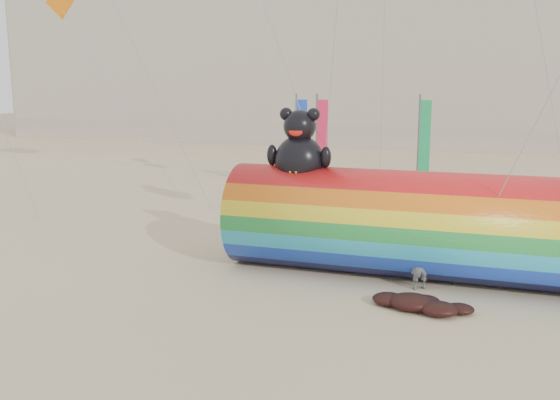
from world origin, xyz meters
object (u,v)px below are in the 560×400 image
(fabric_bundle, at_px, (420,303))
(windsock_assembly, at_px, (410,221))
(hotel_building, at_px, (305,36))
(kite_handler, at_px, (420,264))

(fabric_bundle, bearing_deg, windsock_assembly, 103.17)
(hotel_building, height_order, kite_handler, hotel_building)
(windsock_assembly, distance_m, fabric_bundle, 3.29)
(hotel_building, bearing_deg, fabric_bundle, -69.88)
(hotel_building, xyz_separation_m, fabric_bundle, (16.77, -45.76, -10.14))
(hotel_building, xyz_separation_m, kite_handler, (16.56, -44.10, -9.56))
(hotel_building, height_order, fabric_bundle, hotel_building)
(windsock_assembly, height_order, fabric_bundle, windsock_assembly)
(windsock_assembly, bearing_deg, hotel_building, 110.56)
(hotel_building, relative_size, fabric_bundle, 23.06)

